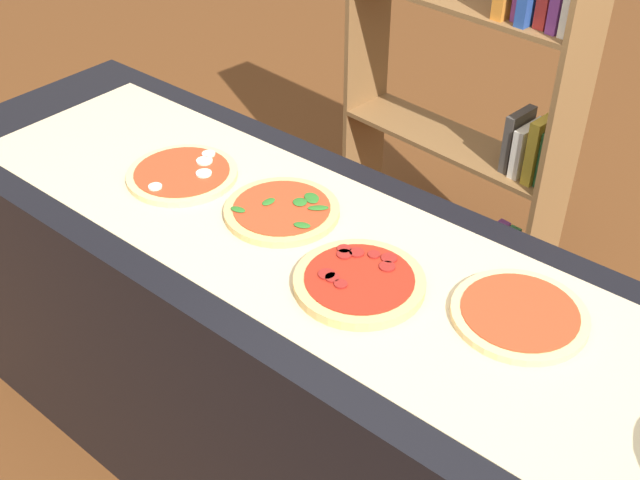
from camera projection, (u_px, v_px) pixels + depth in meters
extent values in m
cube|color=black|center=(320.00, 389.00, 2.01)|extent=(2.35, 0.68, 0.92)
cube|color=beige|center=(320.00, 247.00, 1.74)|extent=(1.97, 0.53, 0.00)
cylinder|color=#E5C17F|center=(182.00, 174.00, 1.96)|extent=(0.28, 0.28, 0.02)
cylinder|color=red|center=(182.00, 171.00, 1.96)|extent=(0.24, 0.24, 0.00)
cylinder|color=#EFE5CC|center=(209.00, 154.00, 2.02)|extent=(0.04, 0.04, 0.00)
cylinder|color=#EFE5CC|center=(204.00, 161.00, 1.99)|extent=(0.04, 0.04, 0.00)
cylinder|color=#EFE5CC|center=(204.00, 173.00, 1.94)|extent=(0.04, 0.04, 0.00)
cylinder|color=#EFE5CC|center=(155.00, 187.00, 1.89)|extent=(0.03, 0.03, 0.00)
cylinder|color=#DBB26B|center=(282.00, 211.00, 1.83)|extent=(0.27, 0.27, 0.02)
cylinder|color=red|center=(282.00, 207.00, 1.83)|extent=(0.23, 0.23, 0.00)
ellipsoid|color=#286B23|center=(312.00, 197.00, 1.85)|extent=(0.05, 0.05, 0.00)
ellipsoid|color=#286B23|center=(238.00, 209.00, 1.81)|extent=(0.04, 0.03, 0.00)
ellipsoid|color=#286B23|center=(318.00, 208.00, 1.82)|extent=(0.05, 0.05, 0.00)
ellipsoid|color=#286B23|center=(302.00, 225.00, 1.76)|extent=(0.05, 0.04, 0.00)
ellipsoid|color=#286B23|center=(269.00, 202.00, 1.84)|extent=(0.02, 0.04, 0.00)
ellipsoid|color=#286B23|center=(312.00, 200.00, 1.84)|extent=(0.03, 0.03, 0.00)
ellipsoid|color=#286B23|center=(300.00, 202.00, 1.84)|extent=(0.05, 0.05, 0.00)
cylinder|color=#DBB26B|center=(359.00, 282.00, 1.62)|extent=(0.28, 0.28, 0.02)
cylinder|color=#AD2314|center=(359.00, 278.00, 1.61)|extent=(0.23, 0.23, 0.00)
cylinder|color=maroon|center=(345.00, 248.00, 1.69)|extent=(0.03, 0.03, 0.00)
cylinder|color=maroon|center=(374.00, 254.00, 1.67)|extent=(0.03, 0.03, 0.00)
cylinder|color=maroon|center=(341.00, 284.00, 1.59)|extent=(0.03, 0.03, 0.00)
cylinder|color=maroon|center=(332.00, 278.00, 1.61)|extent=(0.03, 0.03, 0.00)
cylinder|color=maroon|center=(389.00, 258.00, 1.66)|extent=(0.03, 0.03, 0.00)
cylinder|color=maroon|center=(344.00, 254.00, 1.67)|extent=(0.03, 0.03, 0.00)
cylinder|color=maroon|center=(326.00, 274.00, 1.62)|extent=(0.04, 0.04, 0.00)
cylinder|color=maroon|center=(387.00, 267.00, 1.64)|extent=(0.03, 0.03, 0.00)
cylinder|color=maroon|center=(357.00, 252.00, 1.67)|extent=(0.03, 0.03, 0.00)
cylinder|color=#E5C17F|center=(519.00, 315.00, 1.54)|extent=(0.27, 0.27, 0.02)
cylinder|color=red|center=(520.00, 311.00, 1.54)|extent=(0.23, 0.23, 0.00)
cube|color=brown|center=(569.00, 117.00, 2.48)|extent=(0.04, 0.23, 1.59)
cube|color=brown|center=(368.00, 41.00, 2.98)|extent=(0.04, 0.23, 1.59)
cube|color=brown|center=(438.00, 253.00, 3.20)|extent=(0.87, 0.31, 0.02)
cube|color=#234799|center=(525.00, 278.00, 2.92)|extent=(0.05, 0.14, 0.18)
cube|color=#234799|center=(514.00, 270.00, 2.94)|extent=(0.06, 0.16, 0.21)
cube|color=#2D753D|center=(502.00, 260.00, 2.96)|extent=(0.06, 0.14, 0.24)
cube|color=#753384|center=(490.00, 254.00, 2.99)|extent=(0.06, 0.17, 0.23)
cube|color=brown|center=(451.00, 141.00, 2.89)|extent=(0.87, 0.31, 0.02)
cube|color=#2D753D|center=(551.00, 155.00, 2.59)|extent=(0.04, 0.13, 0.20)
cube|color=gold|center=(542.00, 147.00, 2.61)|extent=(0.05, 0.16, 0.23)
cube|color=silver|center=(528.00, 148.00, 2.65)|extent=(0.05, 0.16, 0.18)
cube|color=#47423D|center=(517.00, 140.00, 2.67)|extent=(0.05, 0.14, 0.21)
cube|color=brown|center=(467.00, 2.00, 2.57)|extent=(0.87, 0.31, 0.02)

